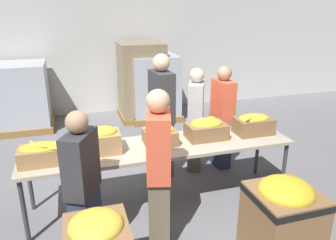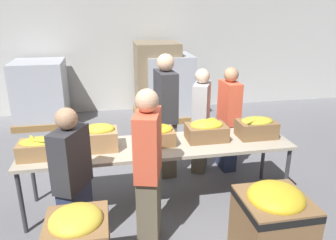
{
  "view_description": "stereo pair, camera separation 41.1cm",
  "coord_description": "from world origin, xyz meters",
  "px_view_note": "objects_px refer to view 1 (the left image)",
  "views": [
    {
      "loc": [
        -0.98,
        -3.51,
        2.4
      ],
      "look_at": [
        0.15,
        0.2,
        1.04
      ],
      "focal_mm": 35.0,
      "sensor_mm": 36.0,
      "label": 1
    },
    {
      "loc": [
        -0.58,
        -3.61,
        2.4
      ],
      "look_at": [
        0.15,
        0.2,
        1.04
      ],
      "focal_mm": 35.0,
      "sensor_mm": 36.0,
      "label": 2
    }
  ],
  "objects_px": {
    "pallet_stack_0": "(141,82)",
    "pallet_stack_1": "(22,97)",
    "banana_box_2": "(159,134)",
    "sorting_table": "(161,149)",
    "volunteer_0": "(222,118)",
    "banana_box_4": "(253,124)",
    "volunteer_2": "(196,120)",
    "banana_box_0": "(42,153)",
    "banana_box_3": "(206,129)",
    "volunteer_4": "(162,117)",
    "banana_box_1": "(103,139)",
    "volunteer_3": "(159,172)",
    "volunteer_1": "(83,189)",
    "donation_bin_1": "(283,218)",
    "pallet_stack_2": "(153,87)"
  },
  "relations": [
    {
      "from": "banana_box_0",
      "to": "pallet_stack_0",
      "type": "relative_size",
      "value": 0.29
    },
    {
      "from": "banana_box_3",
      "to": "volunteer_2",
      "type": "xyz_separation_m",
      "value": [
        0.14,
        0.72,
        -0.15
      ]
    },
    {
      "from": "banana_box_4",
      "to": "pallet_stack_1",
      "type": "xyz_separation_m",
      "value": [
        -3.21,
        3.41,
        -0.28
      ]
    },
    {
      "from": "banana_box_4",
      "to": "volunteer_3",
      "type": "relative_size",
      "value": 0.29
    },
    {
      "from": "pallet_stack_1",
      "to": "banana_box_3",
      "type": "bearing_deg",
      "value": -52.88
    },
    {
      "from": "pallet_stack_0",
      "to": "volunteer_1",
      "type": "bearing_deg",
      "value": -109.87
    },
    {
      "from": "volunteer_0",
      "to": "volunteer_3",
      "type": "bearing_deg",
      "value": -46.14
    },
    {
      "from": "sorting_table",
      "to": "volunteer_1",
      "type": "relative_size",
      "value": 2.12
    },
    {
      "from": "volunteer_4",
      "to": "volunteer_0",
      "type": "bearing_deg",
      "value": 84.34
    },
    {
      "from": "banana_box_0",
      "to": "banana_box_1",
      "type": "distance_m",
      "value": 0.67
    },
    {
      "from": "pallet_stack_0",
      "to": "pallet_stack_1",
      "type": "distance_m",
      "value": 2.46
    },
    {
      "from": "banana_box_1",
      "to": "pallet_stack_1",
      "type": "relative_size",
      "value": 0.29
    },
    {
      "from": "pallet_stack_1",
      "to": "volunteer_0",
      "type": "bearing_deg",
      "value": -40.82
    },
    {
      "from": "banana_box_2",
      "to": "volunteer_0",
      "type": "xyz_separation_m",
      "value": [
        1.18,
        0.7,
        -0.14
      ]
    },
    {
      "from": "banana_box_2",
      "to": "pallet_stack_0",
      "type": "relative_size",
      "value": 0.24
    },
    {
      "from": "banana_box_4",
      "to": "volunteer_2",
      "type": "height_order",
      "value": "volunteer_2"
    },
    {
      "from": "volunteer_2",
      "to": "donation_bin_1",
      "type": "bearing_deg",
      "value": 28.15
    },
    {
      "from": "banana_box_2",
      "to": "pallet_stack_1",
      "type": "height_order",
      "value": "pallet_stack_1"
    },
    {
      "from": "banana_box_2",
      "to": "donation_bin_1",
      "type": "height_order",
      "value": "banana_box_2"
    },
    {
      "from": "banana_box_3",
      "to": "pallet_stack_0",
      "type": "bearing_deg",
      "value": 91.66
    },
    {
      "from": "volunteer_3",
      "to": "pallet_stack_1",
      "type": "bearing_deg",
      "value": 37.82
    },
    {
      "from": "volunteer_1",
      "to": "pallet_stack_1",
      "type": "distance_m",
      "value": 4.23
    },
    {
      "from": "pallet_stack_0",
      "to": "sorting_table",
      "type": "bearing_deg",
      "value": -98.65
    },
    {
      "from": "banana_box_1",
      "to": "banana_box_2",
      "type": "distance_m",
      "value": 0.68
    },
    {
      "from": "banana_box_2",
      "to": "pallet_stack_2",
      "type": "xyz_separation_m",
      "value": [
        0.77,
        3.28,
        -0.24
      ]
    },
    {
      "from": "volunteer_3",
      "to": "volunteer_2",
      "type": "bearing_deg",
      "value": -18.11
    },
    {
      "from": "volunteer_0",
      "to": "banana_box_0",
      "type": "bearing_deg",
      "value": -74.06
    },
    {
      "from": "volunteer_4",
      "to": "banana_box_2",
      "type": "bearing_deg",
      "value": -22.46
    },
    {
      "from": "pallet_stack_0",
      "to": "banana_box_4",
      "type": "bearing_deg",
      "value": -77.43
    },
    {
      "from": "banana_box_4",
      "to": "volunteer_2",
      "type": "distance_m",
      "value": 0.92
    },
    {
      "from": "volunteer_0",
      "to": "banana_box_4",
      "type": "bearing_deg",
      "value": 5.44
    },
    {
      "from": "volunteer_3",
      "to": "pallet_stack_2",
      "type": "distance_m",
      "value": 4.16
    },
    {
      "from": "pallet_stack_0",
      "to": "pallet_stack_2",
      "type": "distance_m",
      "value": 0.29
    },
    {
      "from": "banana_box_2",
      "to": "pallet_stack_0",
      "type": "distance_m",
      "value": 3.4
    },
    {
      "from": "sorting_table",
      "to": "donation_bin_1",
      "type": "relative_size",
      "value": 3.78
    },
    {
      "from": "volunteer_1",
      "to": "pallet_stack_0",
      "type": "xyz_separation_m",
      "value": [
        1.48,
        4.08,
        0.05
      ]
    },
    {
      "from": "banana_box_1",
      "to": "banana_box_3",
      "type": "bearing_deg",
      "value": 1.86
    },
    {
      "from": "banana_box_2",
      "to": "sorting_table",
      "type": "bearing_deg",
      "value": -82.32
    },
    {
      "from": "volunteer_0",
      "to": "banana_box_1",
      "type": "bearing_deg",
      "value": -70.87
    },
    {
      "from": "banana_box_1",
      "to": "volunteer_2",
      "type": "height_order",
      "value": "volunteer_2"
    },
    {
      "from": "volunteer_3",
      "to": "sorting_table",
      "type": "bearing_deg",
      "value": -2.1
    },
    {
      "from": "banana_box_2",
      "to": "pallet_stack_1",
      "type": "bearing_deg",
      "value": 119.74
    },
    {
      "from": "banana_box_1",
      "to": "volunteer_3",
      "type": "height_order",
      "value": "volunteer_3"
    },
    {
      "from": "volunteer_1",
      "to": "pallet_stack_1",
      "type": "relative_size",
      "value": 1.15
    },
    {
      "from": "volunteer_0",
      "to": "volunteer_4",
      "type": "distance_m",
      "value": 0.95
    },
    {
      "from": "pallet_stack_2",
      "to": "pallet_stack_1",
      "type": "bearing_deg",
      "value": 177.81
    },
    {
      "from": "volunteer_2",
      "to": "volunteer_3",
      "type": "relative_size",
      "value": 0.93
    },
    {
      "from": "volunteer_1",
      "to": "banana_box_0",
      "type": "bearing_deg",
      "value": 59.85
    },
    {
      "from": "banana_box_1",
      "to": "volunteer_3",
      "type": "distance_m",
      "value": 0.87
    },
    {
      "from": "volunteer_4",
      "to": "pallet_stack_0",
      "type": "distance_m",
      "value": 2.66
    }
  ]
}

